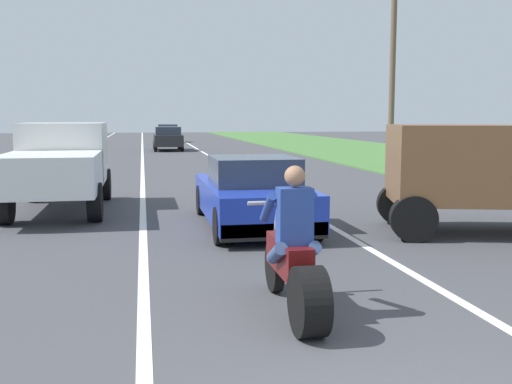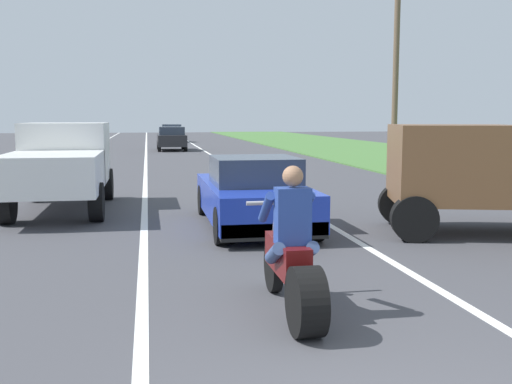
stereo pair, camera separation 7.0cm
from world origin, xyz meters
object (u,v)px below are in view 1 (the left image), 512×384
distant_car_far_ahead (168,138)px  distant_car_further_ahead (167,133)px  pickup_truck_right_shoulder_brown (503,173)px  motorcycle_with_rider (294,262)px  pickup_truck_left_lane_white (60,162)px  sports_car_blue (252,195)px

distant_car_far_ahead → distant_car_further_ahead: same height
distant_car_further_ahead → pickup_truck_right_shoulder_brown: bearing=-84.1°
distant_car_far_ahead → pickup_truck_right_shoulder_brown: bearing=-80.5°
motorcycle_with_rider → pickup_truck_right_shoulder_brown: (4.86, 3.79, 0.51)m
motorcycle_with_rider → distant_car_further_ahead: motorcycle_with_rider is taller
motorcycle_with_rider → pickup_truck_left_lane_white: size_ratio=0.46×
distant_car_far_ahead → distant_car_further_ahead: bearing=87.8°
distant_car_far_ahead → motorcycle_with_rider: bearing=-90.0°
motorcycle_with_rider → sports_car_blue: size_ratio=0.51×
motorcycle_with_rider → distant_car_further_ahead: size_ratio=0.55×
motorcycle_with_rider → sports_car_blue: bearing=84.5°
distant_car_further_ahead → sports_car_blue: bearing=-90.0°
motorcycle_with_rider → distant_car_further_ahead: (0.53, 45.46, 0.18)m
sports_car_blue → pickup_truck_left_lane_white: pickup_truck_left_lane_white is taller
pickup_truck_left_lane_white → pickup_truck_right_shoulder_brown: (8.27, -4.27, 0.00)m
sports_car_blue → distant_car_far_ahead: (-0.49, 27.27, 0.14)m
pickup_truck_left_lane_white → motorcycle_with_rider: bearing=-67.1°
sports_car_blue → distant_car_further_ahead: distant_car_further_ahead is taller
sports_car_blue → distant_car_far_ahead: size_ratio=1.08×
motorcycle_with_rider → distant_car_far_ahead: bearing=90.0°
motorcycle_with_rider → distant_car_far_ahead: size_ratio=0.55×
pickup_truck_left_lane_white → pickup_truck_right_shoulder_brown: bearing=-27.3°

